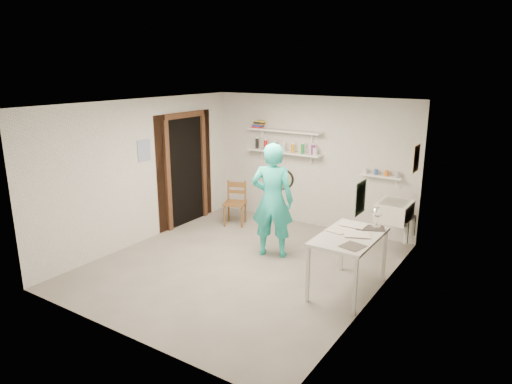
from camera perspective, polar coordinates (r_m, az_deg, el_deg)
The scene contains 27 objects.
floor at distance 6.98m, azimuth -1.81°, elevation -9.15°, with size 4.00×4.50×0.02m, color slate.
ceiling at distance 6.37m, azimuth -2.00°, elevation 11.06°, with size 4.00×4.50×0.02m, color silver.
wall_back at distance 8.48m, azimuth 6.88°, elevation 3.77°, with size 4.00×0.02×2.40m, color silver.
wall_front at distance 4.98m, azimuth -16.98°, elevation -5.14°, with size 4.00×0.02×2.40m, color silver.
wall_left at distance 7.87m, azimuth -14.02°, elevation 2.52°, with size 0.02×4.50×2.40m, color silver.
wall_right at distance 5.71m, azimuth 14.91°, elevation -2.35°, with size 0.02×4.50×2.40m, color silver.
doorway_recess at distance 8.63m, azimuth -8.78°, elevation 2.54°, with size 0.02×0.90×2.00m, color black.
corridor_box at distance 9.10m, azimuth -12.15°, elevation 3.36°, with size 1.40×1.50×2.10m, color brown.
door_lintel at distance 8.45m, azimuth -8.97°, elevation 9.49°, with size 0.06×1.05×0.10m, color brown.
door_jamb_near at distance 8.26m, azimuth -10.97°, elevation 1.87°, with size 0.06×0.10×2.00m, color brown.
door_jamb_far at distance 8.98m, azimuth -6.57°, elevation 3.13°, with size 0.06×0.10×2.00m, color brown.
shelf_lower at distance 8.57m, azimuth 3.51°, elevation 4.99°, with size 1.50×0.22×0.03m, color white.
shelf_upper at distance 8.50m, azimuth 3.55°, elevation 7.65°, with size 1.50×0.22×0.03m, color white.
ledge_shelf at distance 7.93m, azimuth 15.34°, elevation 1.92°, with size 0.70×0.14×0.03m, color white.
poster_left at distance 7.82m, azimuth -13.80°, elevation 5.07°, with size 0.01×0.28×0.36m, color #334C7F.
poster_right_a at distance 7.32m, azimuth 19.42°, elevation 3.97°, with size 0.01×0.34×0.42m, color #995933.
poster_right_b at distance 5.13m, azimuth 12.95°, elevation -0.71°, with size 0.01×0.30×0.38m, color #3F724C.
belfast_sink at distance 7.49m, azimuth 16.90°, elevation -2.30°, with size 0.48×0.60×0.30m, color white.
man at distance 7.04m, azimuth 2.06°, elevation -1.06°, with size 0.66×0.43×1.80m, color #27C6B9.
wall_clock at distance 7.09m, azimuth 3.47°, elevation 1.57°, with size 0.32×0.32×0.04m, color beige.
wooden_chair at distance 8.57m, azimuth -2.64°, elevation -1.41°, with size 0.39×0.37×0.84m, color brown.
work_table at distance 6.20m, azimuth 11.42°, elevation -8.69°, with size 0.71×1.18×0.78m, color silver.
desk_lamp at distance 6.34m, azimuth 14.93°, elevation -2.44°, with size 0.15×0.15×0.15m, color white.
spray_cans at distance 8.55m, azimuth 3.52°, elevation 5.65°, with size 1.26×0.06×0.17m.
book_stack at distance 8.78m, azimuth 0.35°, elevation 8.48°, with size 0.26×0.14×0.14m.
ledge_pots at distance 7.91m, azimuth 15.37°, elevation 2.35°, with size 0.48×0.07×0.09m.
papers at distance 6.05m, azimuth 11.63°, elevation -5.19°, with size 0.30×0.22×0.02m.
Camera 1 is at (3.64, -5.21, 2.89)m, focal length 32.00 mm.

